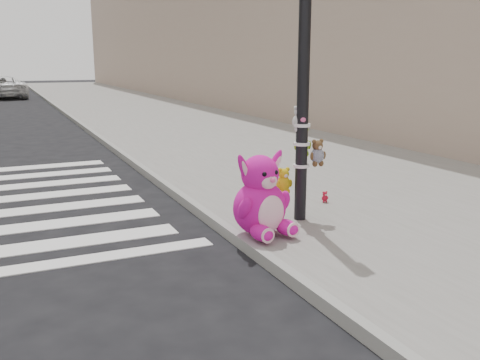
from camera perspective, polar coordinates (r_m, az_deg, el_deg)
name	(u,v)px	position (r m, az deg, el deg)	size (l,w,h in m)	color
ground	(151,322)	(5.00, -9.43, -14.72)	(120.00, 120.00, 0.00)	black
sidewalk_near	(227,137)	(15.71, -1.40, 4.59)	(7.00, 80.00, 0.14)	slate
curb_edge	(108,145)	(14.72, -13.88, 3.67)	(0.12, 80.00, 0.15)	gray
bld_near	(250,2)	(27.07, 1.07, 18.47)	(5.00, 60.00, 10.00)	tan
signal_pole	(303,98)	(7.18, 6.72, 8.72)	(0.67, 0.50, 4.00)	black
pink_bunny	(261,201)	(6.64, 2.28, -2.23)	(0.78, 0.88, 1.08)	#D9129B
red_teddy	(325,197)	(8.34, 9.03, -1.78)	(0.12, 0.08, 0.17)	#B8122A
car_white_near	(2,87)	(35.74, -24.01, 9.04)	(2.21, 4.80, 1.33)	white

